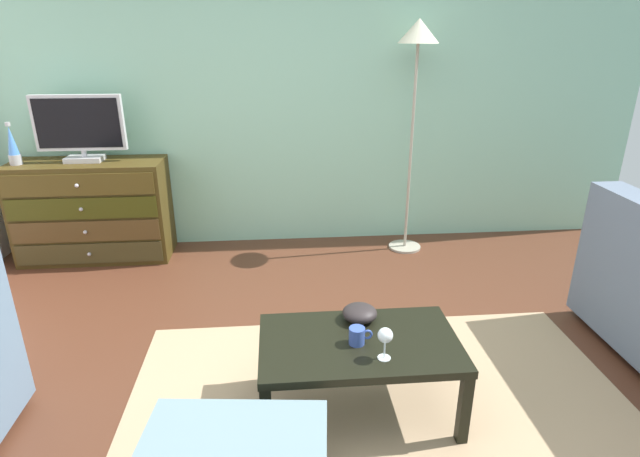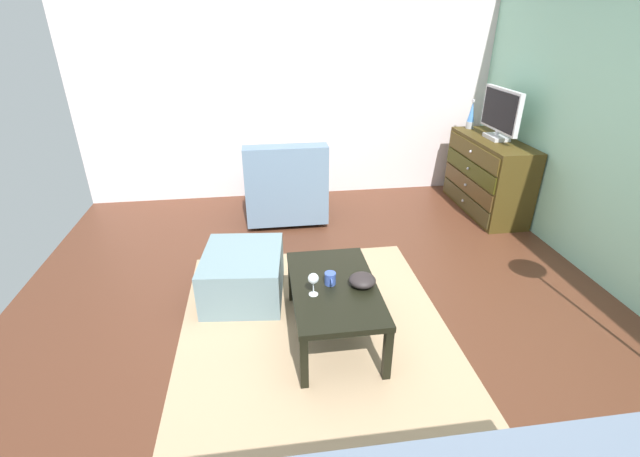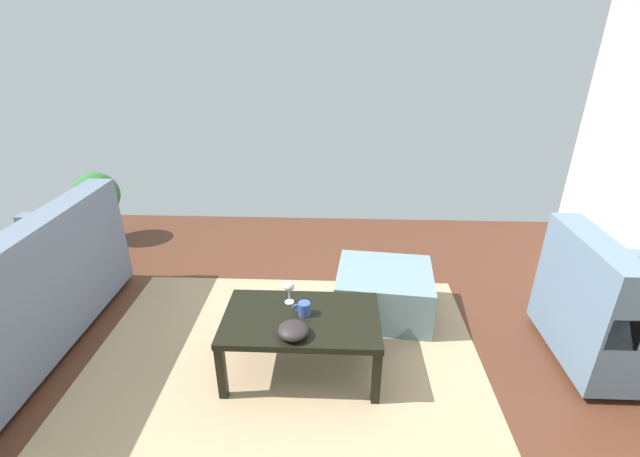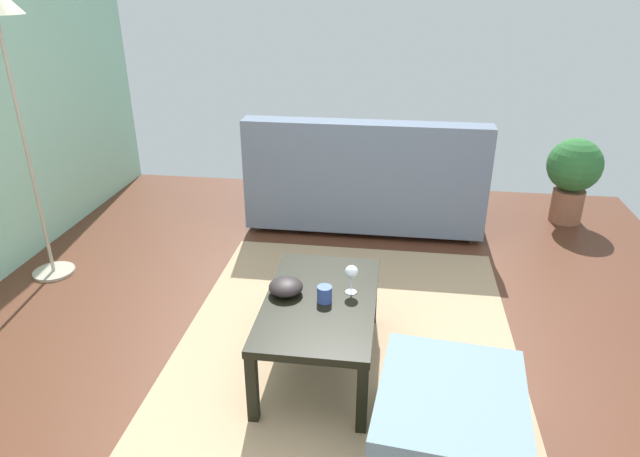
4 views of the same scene
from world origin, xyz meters
TOP-DOWN VIEW (x-y plane):
  - ground_plane at (0.00, 0.00)m, footprint 5.86×5.06m
  - area_rug at (0.20, -0.20)m, footprint 2.60×1.90m
  - coffee_table at (0.08, -0.08)m, footprint 0.96×0.57m
  - wine_glass at (0.17, -0.23)m, footprint 0.07×0.07m
  - mug at (0.07, -0.10)m, footprint 0.11×0.08m
  - bowl_decorative at (0.11, 0.11)m, footprint 0.18×0.18m
  - couch_large at (2.01, -0.18)m, footprint 0.85×1.88m
  - armchair at (-1.92, -0.27)m, footprint 0.80×0.84m
  - ottoman at (-0.49, -0.70)m, footprint 0.76×0.67m
  - potted_plant at (2.28, -1.88)m, footprint 0.44×0.44m

SIDE VIEW (x-z plane):
  - ground_plane at x=0.00m, z-range -0.05..0.00m
  - area_rug at x=0.20m, z-range 0.00..0.01m
  - ottoman at x=-0.49m, z-range 0.00..0.38m
  - armchair at x=-1.92m, z-range -0.08..0.79m
  - couch_large at x=2.01m, z-range -0.11..0.82m
  - coffee_table at x=0.08m, z-range 0.16..0.57m
  - potted_plant at x=2.28m, z-range 0.07..0.79m
  - bowl_decorative at x=0.11m, z-range 0.41..0.49m
  - mug at x=0.07m, z-range 0.41..0.50m
  - wine_glass at x=0.17m, z-range 0.45..0.61m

